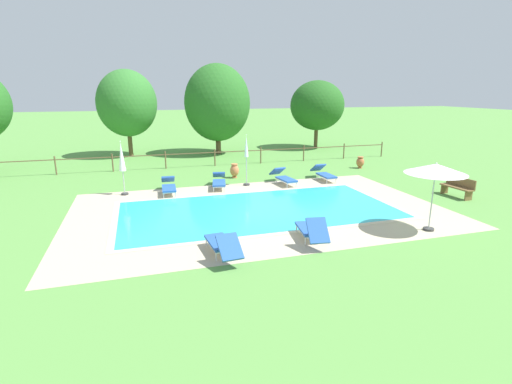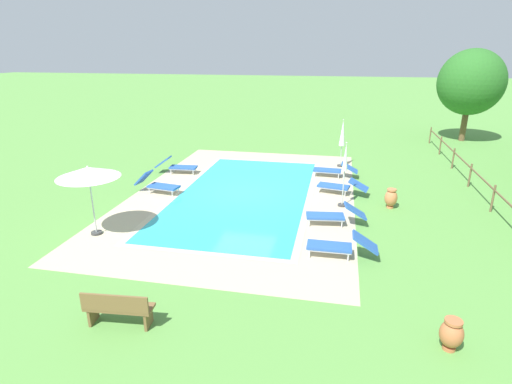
{
  "view_description": "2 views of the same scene",
  "coord_description": "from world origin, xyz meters",
  "px_view_note": "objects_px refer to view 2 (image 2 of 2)",
  "views": [
    {
      "loc": [
        -4.36,
        -13.99,
        4.62
      ],
      "look_at": [
        0.03,
        0.5,
        0.6
      ],
      "focal_mm": 27.13,
      "sensor_mm": 36.0,
      "label": 1
    },
    {
      "loc": [
        15.8,
        3.75,
        5.78
      ],
      "look_at": [
        1.51,
        0.82,
        0.66
      ],
      "focal_mm": 28.71,
      "sensor_mm": 36.0,
      "label": 2
    }
  ],
  "objects_px": {
    "sun_lounger_north_near_steps": "(334,215)",
    "sun_lounger_north_far": "(341,186)",
    "sun_lounger_south_near_corner": "(340,246)",
    "patio_umbrella_closed_row_west": "(345,166)",
    "terracotta_urn_by_tree": "(391,198)",
    "patio_umbrella_open_foreground": "(88,173)",
    "sun_lounger_south_mid": "(177,166)",
    "sun_lounger_north_end": "(158,184)",
    "sun_lounger_north_mid": "(334,170)",
    "terracotta_urn_near_fence": "(451,334)",
    "tree_centre": "(471,82)",
    "wooden_bench_lawn_side": "(118,308)",
    "patio_umbrella_closed_row_mid_west": "(342,135)"
  },
  "relations": [
    {
      "from": "sun_lounger_north_far",
      "to": "tree_centre",
      "type": "relative_size",
      "value": 0.37
    },
    {
      "from": "sun_lounger_north_near_steps",
      "to": "sun_lounger_south_mid",
      "type": "distance_m",
      "value": 9.02
    },
    {
      "from": "sun_lounger_north_far",
      "to": "terracotta_urn_near_fence",
      "type": "height_order",
      "value": "sun_lounger_north_far"
    },
    {
      "from": "sun_lounger_north_near_steps",
      "to": "patio_umbrella_closed_row_west",
      "type": "bearing_deg",
      "value": 171.32
    },
    {
      "from": "terracotta_urn_by_tree",
      "to": "tree_centre",
      "type": "height_order",
      "value": "tree_centre"
    },
    {
      "from": "sun_lounger_south_near_corner",
      "to": "patio_umbrella_closed_row_west",
      "type": "relative_size",
      "value": 0.8
    },
    {
      "from": "sun_lounger_north_mid",
      "to": "wooden_bench_lawn_side",
      "type": "height_order",
      "value": "wooden_bench_lawn_side"
    },
    {
      "from": "wooden_bench_lawn_side",
      "to": "tree_centre",
      "type": "xyz_separation_m",
      "value": [
        -22.24,
        12.47,
        3.29
      ]
    },
    {
      "from": "patio_umbrella_closed_row_mid_west",
      "to": "tree_centre",
      "type": "height_order",
      "value": "tree_centre"
    },
    {
      "from": "tree_centre",
      "to": "sun_lounger_north_mid",
      "type": "bearing_deg",
      "value": -39.14
    },
    {
      "from": "sun_lounger_north_end",
      "to": "terracotta_urn_by_tree",
      "type": "distance_m",
      "value": 9.46
    },
    {
      "from": "sun_lounger_south_mid",
      "to": "sun_lounger_north_end",
      "type": "bearing_deg",
      "value": 5.62
    },
    {
      "from": "sun_lounger_north_far",
      "to": "sun_lounger_south_mid",
      "type": "xyz_separation_m",
      "value": [
        -1.52,
        -7.85,
        0.02
      ]
    },
    {
      "from": "sun_lounger_north_far",
      "to": "sun_lounger_south_mid",
      "type": "bearing_deg",
      "value": -100.94
    },
    {
      "from": "sun_lounger_north_mid",
      "to": "tree_centre",
      "type": "distance_m",
      "value": 13.35
    },
    {
      "from": "sun_lounger_north_end",
      "to": "sun_lounger_south_near_corner",
      "type": "distance_m",
      "value": 8.68
    },
    {
      "from": "sun_lounger_south_mid",
      "to": "patio_umbrella_open_foreground",
      "type": "bearing_deg",
      "value": 0.09
    },
    {
      "from": "sun_lounger_south_near_corner",
      "to": "sun_lounger_north_end",
      "type": "bearing_deg",
      "value": -119.13
    },
    {
      "from": "terracotta_urn_by_tree",
      "to": "sun_lounger_south_near_corner",
      "type": "bearing_deg",
      "value": -23.2
    },
    {
      "from": "sun_lounger_north_mid",
      "to": "sun_lounger_south_near_corner",
      "type": "bearing_deg",
      "value": 2.59
    },
    {
      "from": "sun_lounger_north_mid",
      "to": "sun_lounger_north_far",
      "type": "relative_size",
      "value": 0.97
    },
    {
      "from": "sun_lounger_north_near_steps",
      "to": "sun_lounger_north_end",
      "type": "bearing_deg",
      "value": -104.34
    },
    {
      "from": "wooden_bench_lawn_side",
      "to": "terracotta_urn_by_tree",
      "type": "bearing_deg",
      "value": 142.58
    },
    {
      "from": "patio_umbrella_open_foreground",
      "to": "terracotta_urn_by_tree",
      "type": "height_order",
      "value": "patio_umbrella_open_foreground"
    },
    {
      "from": "sun_lounger_south_mid",
      "to": "patio_umbrella_closed_row_west",
      "type": "height_order",
      "value": "patio_umbrella_closed_row_west"
    },
    {
      "from": "sun_lounger_south_near_corner",
      "to": "sun_lounger_north_mid",
      "type": "bearing_deg",
      "value": -177.41
    },
    {
      "from": "sun_lounger_north_mid",
      "to": "terracotta_urn_by_tree",
      "type": "xyz_separation_m",
      "value": [
        3.65,
        2.24,
        0.06
      ]
    },
    {
      "from": "sun_lounger_south_near_corner",
      "to": "wooden_bench_lawn_side",
      "type": "bearing_deg",
      "value": -48.13
    },
    {
      "from": "sun_lounger_south_near_corner",
      "to": "patio_umbrella_open_foreground",
      "type": "height_order",
      "value": "patio_umbrella_open_foreground"
    },
    {
      "from": "sun_lounger_south_near_corner",
      "to": "tree_centre",
      "type": "xyz_separation_m",
      "value": [
        -18.04,
        7.79,
        3.39
      ]
    },
    {
      "from": "patio_umbrella_closed_row_west",
      "to": "terracotta_urn_by_tree",
      "type": "height_order",
      "value": "patio_umbrella_closed_row_west"
    },
    {
      "from": "patio_umbrella_open_foreground",
      "to": "patio_umbrella_closed_row_west",
      "type": "height_order",
      "value": "patio_umbrella_closed_row_west"
    },
    {
      "from": "sun_lounger_north_mid",
      "to": "patio_umbrella_closed_row_mid_west",
      "type": "xyz_separation_m",
      "value": [
        -1.94,
        0.31,
        1.27
      ]
    },
    {
      "from": "wooden_bench_lawn_side",
      "to": "patio_umbrella_closed_row_mid_west",
      "type": "bearing_deg",
      "value": 161.9
    },
    {
      "from": "sun_lounger_north_end",
      "to": "terracotta_urn_by_tree",
      "type": "xyz_separation_m",
      "value": [
        -0.15,
        9.46,
        0.03
      ]
    },
    {
      "from": "sun_lounger_north_far",
      "to": "sun_lounger_north_near_steps",
      "type": "bearing_deg",
      "value": -3.54
    },
    {
      "from": "sun_lounger_north_mid",
      "to": "patio_umbrella_closed_row_west",
      "type": "xyz_separation_m",
      "value": [
        3.82,
        0.43,
        1.25
      ]
    },
    {
      "from": "sun_lounger_north_end",
      "to": "tree_centre",
      "type": "distance_m",
      "value": 20.94
    },
    {
      "from": "sun_lounger_north_mid",
      "to": "terracotta_urn_near_fence",
      "type": "bearing_deg",
      "value": 12.71
    },
    {
      "from": "wooden_bench_lawn_side",
      "to": "terracotta_urn_by_tree",
      "type": "distance_m",
      "value": 10.8
    },
    {
      "from": "patio_umbrella_closed_row_mid_west",
      "to": "patio_umbrella_open_foreground",
      "type": "bearing_deg",
      "value": -38.03
    },
    {
      "from": "sun_lounger_north_far",
      "to": "wooden_bench_lawn_side",
      "type": "xyz_separation_m",
      "value": [
        9.81,
        -4.67,
        0.11
      ]
    },
    {
      "from": "sun_lounger_north_mid",
      "to": "patio_umbrella_open_foreground",
      "type": "bearing_deg",
      "value": -43.0
    },
    {
      "from": "sun_lounger_north_end",
      "to": "terracotta_urn_near_fence",
      "type": "height_order",
      "value": "sun_lounger_north_end"
    },
    {
      "from": "patio_umbrella_closed_row_west",
      "to": "wooden_bench_lawn_side",
      "type": "bearing_deg",
      "value": -29.49
    },
    {
      "from": "sun_lounger_north_near_steps",
      "to": "sun_lounger_north_far",
      "type": "relative_size",
      "value": 0.97
    },
    {
      "from": "patio_umbrella_open_foreground",
      "to": "tree_centre",
      "type": "distance_m",
      "value": 23.94
    },
    {
      "from": "tree_centre",
      "to": "sun_lounger_north_end",
      "type": "bearing_deg",
      "value": -48.05
    },
    {
      "from": "sun_lounger_north_mid",
      "to": "sun_lounger_south_mid",
      "type": "height_order",
      "value": "sun_lounger_south_mid"
    },
    {
      "from": "sun_lounger_south_near_corner",
      "to": "wooden_bench_lawn_side",
      "type": "xyz_separation_m",
      "value": [
        4.2,
        -4.69,
        0.1
      ]
    }
  ]
}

